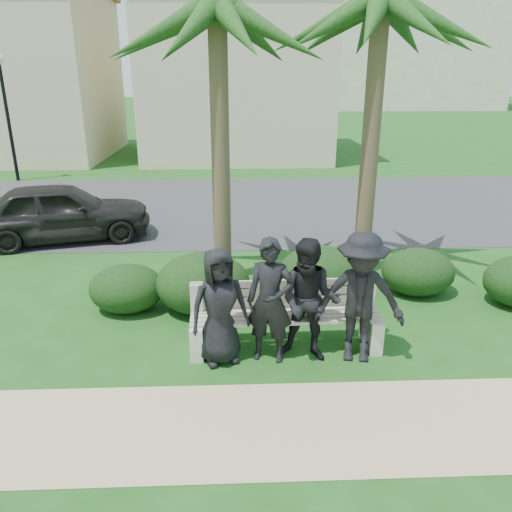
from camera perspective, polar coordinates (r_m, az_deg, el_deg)
The scene contains 18 objects.
ground at distance 7.37m, azimuth 6.58°, elevation -9.81°, with size 160.00×160.00×0.00m, color #164B15.
footpath at distance 5.91m, azimuth 9.31°, elevation -18.52°, with size 30.00×1.60×0.01m, color tan.
asphalt_street at distance 14.80m, azimuth 1.96°, elevation 5.81°, with size 160.00×8.00×0.01m, color #2D2D30.
stucco_bldg_right at distance 24.30m, azimuth -2.27°, elevation 20.15°, with size 8.40×8.40×7.30m.
street_lamp at distance 19.95m, azimuth -26.83°, elevation 16.04°, with size 0.36×0.36×4.29m.
park_bench at distance 7.03m, azimuth 3.36°, elevation -7.43°, with size 2.65×0.68×0.92m.
man_a at distance 6.57m, azimuth -4.21°, elevation -5.78°, with size 0.78×0.51×1.60m, color black.
man_b at distance 6.57m, azimuth 1.62°, elevation -5.16°, with size 0.63×0.41×1.71m, color black.
man_c at distance 6.62m, azimuth 6.14°, elevation -5.13°, with size 0.83×0.64×1.70m, color black.
man_d at distance 6.68m, azimuth 11.81°, elevation -4.74°, with size 1.17×0.67×1.81m, color black.
hedge_a at distance 8.40m, azimuth -14.56°, elevation -3.45°, with size 1.21×1.00×0.79m, color black.
hedge_b at distance 8.12m, azimuth -6.09°, elevation -2.93°, with size 1.53×1.26×1.00m, color black.
hedge_c at distance 8.34m, azimuth -4.44°, elevation -3.81°, with size 0.88×0.73×0.57m, color black.
hedge_d at distance 8.60m, azimuth 7.36°, elevation -1.81°, with size 1.45×1.20×0.95m, color black.
hedge_e at distance 9.19m, azimuth 18.03°, elevation -1.59°, with size 1.27×1.05×0.83m, color black.
palm_left at distance 8.82m, azimuth -4.47°, elevation 25.88°, with size 3.00×3.00×5.52m.
palm_right at distance 9.41m, azimuth 14.10°, elevation 25.91°, with size 3.00×3.00×5.67m.
car_a at distance 12.32m, azimuth -21.41°, elevation 4.72°, with size 1.60×3.97×1.35m, color black.
Camera 1 is at (-1.09, -6.30, 3.67)m, focal length 35.00 mm.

